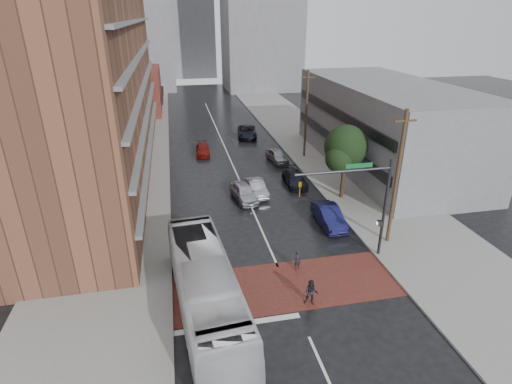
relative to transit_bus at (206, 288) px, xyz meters
name	(u,v)px	position (x,y,z in m)	size (l,w,h in m)	color
ground	(288,290)	(5.09, 1.08, -1.75)	(160.00, 160.00, 0.00)	black
crosswalk	(286,285)	(5.09, 1.58, -1.74)	(14.00, 5.00, 0.02)	brown
sidewalk_west	(129,165)	(-6.41, 26.08, -1.67)	(9.00, 90.00, 0.15)	gray
sidewalk_east	(322,152)	(16.59, 26.08, -1.67)	(9.00, 90.00, 0.15)	gray
apartment_block	(81,32)	(-8.91, 25.08, 12.25)	(10.00, 44.00, 28.00)	brown
storefront_west	(137,90)	(-6.91, 55.08, 1.75)	(8.00, 16.00, 7.00)	brown
building_east	(384,125)	(21.59, 21.08, 2.75)	(11.00, 26.00, 9.00)	gray
distant_tower_west	(127,12)	(-8.91, 79.08, 14.25)	(18.00, 16.00, 32.00)	gray
distant_tower_east	(261,2)	(19.09, 73.08, 16.25)	(16.00, 14.00, 36.00)	gray
distant_tower_center	(190,29)	(5.09, 96.08, 10.25)	(12.00, 10.00, 24.00)	gray
street_tree	(346,149)	(13.60, 13.12, 2.99)	(4.20, 4.10, 6.90)	#332319
signal_mast	(366,196)	(10.93, 3.58, 2.98)	(6.50, 0.30, 7.20)	#2D2D33
utility_pole_near	(397,178)	(13.89, 5.08, 3.39)	(1.60, 0.26, 10.00)	#473321
utility_pole_far	(306,114)	(13.89, 25.08, 3.39)	(1.60, 0.26, 10.00)	#473321
transit_bus	(206,288)	(0.00, 0.00, 0.00)	(2.94, 12.55, 3.50)	silver
pedestrian_a	(298,260)	(6.30, 3.14, -1.03)	(0.52, 0.34, 1.43)	black
pedestrian_b	(311,293)	(6.02, -0.42, -0.93)	(0.79, 0.62, 1.63)	black
car_travel_a	(244,192)	(4.72, 14.57, -1.00)	(1.78, 4.42, 1.50)	#B3B5BC
car_travel_b	(256,188)	(6.08, 15.52, -1.07)	(1.44, 4.12, 1.36)	#B9BCC1
car_travel_c	(203,150)	(2.12, 28.36, -1.16)	(1.65, 4.05, 1.18)	maroon
suv_travel	(247,132)	(8.73, 34.62, -0.99)	(2.50, 5.42, 1.51)	black
car_parked_near	(329,216)	(10.58, 8.53, -0.97)	(1.64, 4.70, 1.55)	#131343
car_parked_mid	(295,178)	(10.29, 17.08, -1.09)	(1.85, 4.55, 1.32)	black
car_parked_far	(277,156)	(10.29, 24.05, -1.04)	(1.67, 4.16, 1.42)	#93969A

